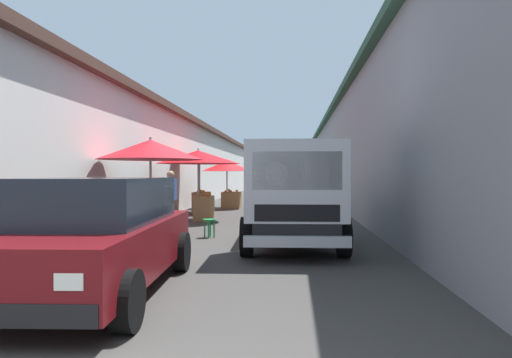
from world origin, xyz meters
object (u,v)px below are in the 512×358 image
(fruit_stall_near_right, at_px, (199,162))
(delivery_truck, at_px, (294,197))
(fruit_stall_mid_lane, at_px, (200,165))
(fruit_stall_far_right, at_px, (150,160))
(vendor_by_crates, at_px, (171,195))
(fruit_stall_near_left, at_px, (228,172))
(plastic_stool, at_px, (209,224))
(hatchback_car, at_px, (93,235))

(fruit_stall_near_right, bearing_deg, delivery_truck, -150.18)
(fruit_stall_mid_lane, distance_m, fruit_stall_near_right, 2.99)
(fruit_stall_far_right, xyz_separation_m, vendor_by_crates, (1.76, -0.00, -0.90))
(fruit_stall_mid_lane, height_order, delivery_truck, fruit_stall_mid_lane)
(fruit_stall_near_right, distance_m, vendor_by_crates, 2.32)
(fruit_stall_near_left, distance_m, fruit_stall_mid_lane, 2.51)
(vendor_by_crates, bearing_deg, fruit_stall_near_right, -9.18)
(fruit_stall_near_left, height_order, vendor_by_crates, fruit_stall_near_left)
(delivery_truck, height_order, plastic_stool, delivery_truck)
(fruit_stall_far_right, height_order, hatchback_car, fruit_stall_far_right)
(fruit_stall_far_right, relative_size, vendor_by_crates, 1.55)
(delivery_truck, height_order, vendor_by_crates, delivery_truck)
(fruit_stall_near_right, distance_m, plastic_stool, 4.13)
(fruit_stall_far_right, bearing_deg, fruit_stall_near_left, -3.03)
(fruit_stall_far_right, distance_m, hatchback_car, 5.00)
(fruit_stall_far_right, height_order, vendor_by_crates, fruit_stall_far_right)
(fruit_stall_near_right, relative_size, hatchback_car, 0.67)
(fruit_stall_far_right, height_order, delivery_truck, fruit_stall_far_right)
(fruit_stall_mid_lane, distance_m, plastic_stool, 6.98)
(fruit_stall_near_right, xyz_separation_m, vendor_by_crates, (-2.08, 0.34, -0.97))
(fruit_stall_near_left, bearing_deg, fruit_stall_mid_lane, 162.83)
(hatchback_car, xyz_separation_m, delivery_truck, (3.37, -2.51, 0.30))
(fruit_stall_near_right, distance_m, hatchback_car, 8.75)
(delivery_truck, distance_m, plastic_stool, 2.65)
(hatchback_car, height_order, plastic_stool, hatchback_car)
(vendor_by_crates, relative_size, plastic_stool, 3.66)
(delivery_truck, bearing_deg, fruit_stall_mid_lane, 23.76)
(vendor_by_crates, height_order, plastic_stool, vendor_by_crates)
(fruit_stall_far_right, distance_m, fruit_stall_near_left, 9.18)
(vendor_by_crates, bearing_deg, fruit_stall_near_left, -3.73)
(delivery_truck, bearing_deg, plastic_stool, 51.10)
(fruit_stall_near_left, xyz_separation_m, fruit_stall_near_right, (-5.32, 0.15, 0.30))
(hatchback_car, bearing_deg, vendor_by_crates, 7.42)
(hatchback_car, distance_m, delivery_truck, 4.21)
(delivery_truck, bearing_deg, hatchback_car, 143.39)
(fruit_stall_far_right, relative_size, hatchback_car, 0.61)
(fruit_stall_mid_lane, relative_size, hatchback_car, 0.60)
(hatchback_car, bearing_deg, fruit_stall_mid_lane, 5.47)
(delivery_truck, relative_size, plastic_stool, 11.45)
(fruit_stall_far_right, height_order, fruit_stall_mid_lane, fruit_stall_mid_lane)
(plastic_stool, bearing_deg, fruit_stall_near_right, 15.83)
(plastic_stool, bearing_deg, fruit_stall_far_right, 96.89)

